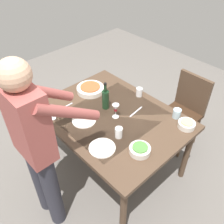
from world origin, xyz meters
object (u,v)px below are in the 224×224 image
object	(u,v)px
serving_bowl_pasta	(90,89)
chair_near	(185,107)
water_cup_near_right	(119,133)
dining_table	(112,121)
side_bowl_salad	(140,150)
dinner_plate_near	(84,120)
wine_glass_right	(116,109)
wine_bottle	(105,99)
dinner_plate_far	(102,148)
person_server	(36,144)
wine_glass_left	(51,110)
side_bowl_bread	(187,124)
water_cup_near_left	(177,113)
water_cup_far_left	(139,92)

from	to	relation	value
serving_bowl_pasta	chair_near	bearing A→B (deg)	-132.97
chair_near	water_cup_near_right	xyz separation A→B (m)	(0.03, 1.07, 0.28)
dining_table	serving_bowl_pasta	xyz separation A→B (m)	(0.47, -0.11, 0.11)
side_bowl_salad	dinner_plate_near	distance (m)	0.64
wine_glass_right	side_bowl_salad	xyz separation A→B (m)	(-0.47, 0.17, -0.07)
wine_bottle	dinner_plate_far	xyz separation A→B (m)	(-0.39, 0.40, -0.10)
person_server	water_cup_near_right	world-z (taller)	person_server
person_server	dinner_plate_far	size ratio (longest dim) A/B	7.34
dining_table	wine_glass_left	xyz separation A→B (m)	(0.37, 0.45, 0.18)
side_bowl_bread	serving_bowl_pasta	bearing A→B (deg)	15.08
water_cup_near_right	serving_bowl_pasta	xyz separation A→B (m)	(0.72, -0.26, -0.02)
wine_glass_right	side_bowl_bread	world-z (taller)	wine_glass_right
dinner_plate_near	wine_bottle	bearing A→B (deg)	-88.12
water_cup_near_left	water_cup_far_left	distance (m)	0.49
water_cup_near_left	water_cup_near_right	bearing A→B (deg)	72.13
wine_glass_left	dinner_plate_far	world-z (taller)	wine_glass_left
serving_bowl_pasta	side_bowl_salad	bearing A→B (deg)	164.82
water_cup_near_right	water_cup_far_left	world-z (taller)	water_cup_near_right
dining_table	serving_bowl_pasta	distance (m)	0.50
wine_bottle	dinner_plate_far	size ratio (longest dim) A/B	1.29
chair_near	dinner_plate_near	size ratio (longest dim) A/B	3.96
water_cup_near_left	serving_bowl_pasta	size ratio (longest dim) A/B	0.31
dining_table	dinner_plate_near	bearing A→B (deg)	61.88
serving_bowl_pasta	dinner_plate_far	bearing A→B (deg)	147.25
wine_glass_right	water_cup_far_left	distance (m)	0.44
person_server	water_cup_far_left	xyz separation A→B (m)	(0.06, -1.25, -0.15)
dinner_plate_near	water_cup_near_right	bearing A→B (deg)	-166.13
serving_bowl_pasta	wine_glass_left	bearing A→B (deg)	100.37
wine_glass_left	wine_glass_right	distance (m)	0.61
dining_table	side_bowl_salad	world-z (taller)	side_bowl_salad
wine_glass_right	side_bowl_salad	world-z (taller)	wine_glass_right
wine_bottle	serving_bowl_pasta	xyz separation A→B (m)	(0.33, -0.07, -0.08)
side_bowl_bread	dinner_plate_near	size ratio (longest dim) A/B	0.70
water_cup_near_left	dinner_plate_far	size ratio (longest dim) A/B	0.40
wine_glass_right	water_cup_near_left	bearing A→B (deg)	-133.41
side_bowl_salad	water_cup_near_right	bearing A→B (deg)	0.25
person_server	wine_bottle	bearing A→B (deg)	-79.77
wine_bottle	water_cup_far_left	xyz separation A→B (m)	(-0.09, -0.40, -0.06)
water_cup_near_right	water_cup_far_left	size ratio (longest dim) A/B	1.08
water_cup_near_left	dinner_plate_near	world-z (taller)	water_cup_near_left
water_cup_far_left	dinner_plate_far	distance (m)	0.85
wine_bottle	serving_bowl_pasta	size ratio (longest dim) A/B	0.99
dining_table	water_cup_far_left	size ratio (longest dim) A/B	14.87
wine_glass_right	side_bowl_bread	size ratio (longest dim) A/B	0.94
chair_near	water_cup_far_left	size ratio (longest dim) A/B	9.53
person_server	wine_glass_right	bearing A→B (deg)	-91.57
serving_bowl_pasta	side_bowl_salad	world-z (taller)	same
water_cup_near_left	serving_bowl_pasta	distance (m)	0.97
dinner_plate_far	wine_glass_left	bearing A→B (deg)	8.59
chair_near	water_cup_far_left	world-z (taller)	chair_near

